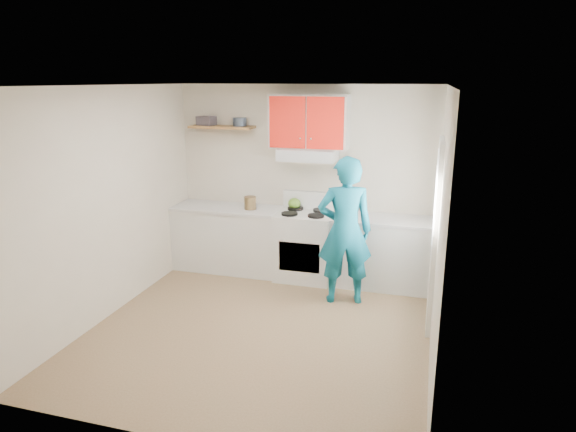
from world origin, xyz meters
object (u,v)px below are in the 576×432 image
(stove, at_px, (305,246))
(crock, at_px, (250,204))
(person, at_px, (345,231))
(tin, at_px, (240,122))
(kettle, at_px, (294,203))

(stove, bearing_deg, crock, -179.67)
(crock, height_order, person, person)
(stove, xyz_separation_m, tin, (-0.98, 0.18, 1.64))
(tin, xyz_separation_m, person, (1.63, -0.80, -1.19))
(stove, relative_size, kettle, 5.18)
(tin, xyz_separation_m, crock, (0.20, -0.18, -1.10))
(tin, bearing_deg, kettle, 0.67)
(stove, distance_m, kettle, 0.60)
(stove, height_order, crock, crock)
(tin, relative_size, crock, 0.95)
(tin, height_order, crock, tin)
(tin, height_order, kettle, tin)
(kettle, xyz_separation_m, crock, (-0.58, -0.19, 0.00))
(kettle, relative_size, person, 0.10)
(stove, height_order, person, person)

